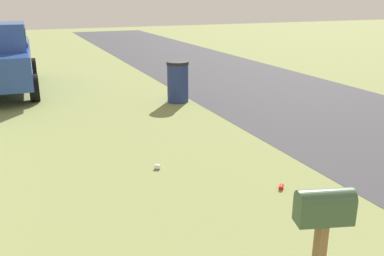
{
  "coord_description": "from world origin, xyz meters",
  "views": [
    {
      "loc": [
        1.05,
        2.34,
        2.83
      ],
      "look_at": [
        5.93,
        0.24,
        1.11
      ],
      "focal_mm": 38.38,
      "sensor_mm": 36.0,
      "label": 1
    }
  ],
  "objects": [
    {
      "name": "litter_can_midfield_a",
      "position": [
        5.76,
        -1.17,
        0.03
      ],
      "size": [
        0.13,
        0.13,
        0.07
      ],
      "primitive_type": "cylinder",
      "rotation": [
        0.0,
        1.57,
        5.54
      ],
      "color": "red",
      "rests_on": "ground"
    },
    {
      "name": "litter_cup_near_hydrant",
      "position": [
        7.23,
        0.33,
        0.04
      ],
      "size": [
        0.12,
        0.13,
        0.08
      ],
      "primitive_type": "cylinder",
      "rotation": [
        0.0,
        1.57,
        0.95
      ],
      "color": "white",
      "rests_on": "ground"
    },
    {
      "name": "trash_bin",
      "position": [
        11.45,
        -1.69,
        0.57
      ],
      "size": [
        0.61,
        0.61,
        1.13
      ],
      "color": "navy",
      "rests_on": "ground"
    },
    {
      "name": "mailbox",
      "position": [
        3.54,
        0.0,
        0.98
      ],
      "size": [
        0.34,
        0.54,
        1.23
      ],
      "rotation": [
        0.0,
        0.0,
        -0.29
      ],
      "color": "brown",
      "rests_on": "ground"
    }
  ]
}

